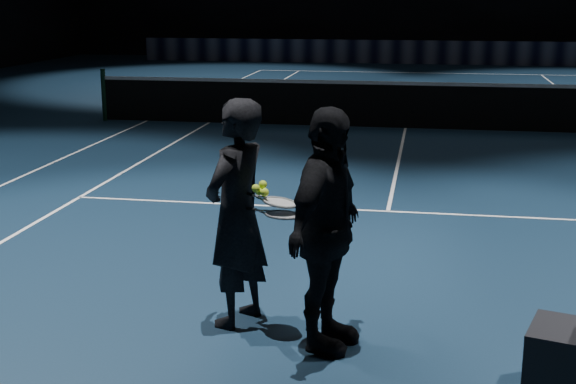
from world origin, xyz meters
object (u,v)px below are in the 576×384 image
(racket_upper, at_px, (280,202))
(tennis_balls, at_px, (262,190))
(player_a, at_px, (237,214))
(player_b, at_px, (326,231))
(racket_lower, at_px, (282,215))

(racket_upper, xyz_separation_m, tennis_balls, (-0.15, 0.03, 0.09))
(player_a, height_order, player_b, same)
(racket_lower, xyz_separation_m, tennis_balls, (-0.18, 0.09, 0.17))
(player_a, xyz_separation_m, racket_upper, (0.38, -0.13, 0.14))
(racket_upper, bearing_deg, player_b, -9.08)
(racket_upper, bearing_deg, player_a, -178.29)
(racket_lower, bearing_deg, player_a, -180.00)
(racket_lower, xyz_separation_m, racket_upper, (-0.03, 0.06, 0.08))
(player_a, distance_m, racket_upper, 0.43)
(player_a, bearing_deg, tennis_balls, 87.57)
(racket_lower, bearing_deg, racket_upper, 141.34)
(player_b, relative_size, tennis_balls, 15.55)
(player_b, xyz_separation_m, racket_upper, (-0.39, 0.22, 0.14))
(racket_lower, relative_size, racket_upper, 1.00)
(player_b, bearing_deg, tennis_balls, 81.33)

